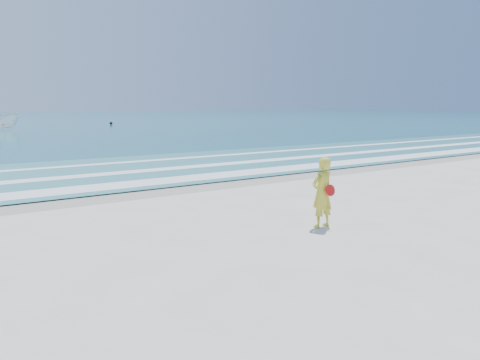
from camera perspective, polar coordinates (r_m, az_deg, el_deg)
ground at (r=8.43m, az=12.69°, el=-10.67°), size 400.00×400.00×0.00m
wet_sand at (r=15.74m, az=-12.09°, el=-1.39°), size 400.00×2.40×0.00m
shallow at (r=20.39m, az=-17.52°, el=0.89°), size 400.00×10.00×0.01m
foam_near at (r=16.93m, az=-13.79°, el=-0.54°), size 400.00×1.40×0.01m
foam_mid at (r=19.64m, az=-16.83°, el=0.64°), size 400.00×0.90×0.01m
foam_far at (r=22.78m, az=-19.40°, el=1.64°), size 400.00×0.60×0.01m
buoy at (r=69.09m, az=-15.45°, el=6.69°), size 0.42×0.42×0.42m
woman at (r=10.97m, az=9.99°, el=-1.51°), size 0.62×0.44×1.64m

